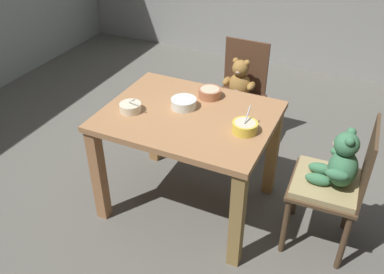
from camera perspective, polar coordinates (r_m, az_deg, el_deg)
ground_plane at (r=2.97m, az=-0.41°, el=-9.09°), size 5.20×5.20×0.04m
dining_table at (r=2.60m, az=-0.47°, el=0.71°), size 1.02×0.81×0.72m
teddy_chair_far_center at (r=3.26m, az=6.41°, el=6.48°), size 0.39×0.40×0.86m
teddy_chair_near_right at (r=2.48m, az=19.07°, el=-4.89°), size 0.41×0.42×0.86m
porridge_bowl_yellow_near_right at (r=2.36m, az=7.22°, el=1.39°), size 0.14×0.15×0.13m
porridge_bowl_terracotta_far_center at (r=2.69m, az=2.43°, el=6.04°), size 0.15×0.15×0.06m
porridge_bowl_white_center at (r=2.58m, az=-1.13°, el=4.67°), size 0.16×0.16×0.06m
porridge_bowl_cream_near_left at (r=2.57m, az=-8.39°, el=4.06°), size 0.13×0.13×0.12m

